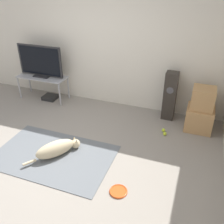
{
  "coord_description": "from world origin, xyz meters",
  "views": [
    {
      "loc": [
        1.95,
        -2.67,
        2.64
      ],
      "look_at": [
        0.63,
        0.91,
        0.45
      ],
      "focal_mm": 40.0,
      "sensor_mm": 36.0,
      "label": 1
    }
  ],
  "objects_px": {
    "cardboard_box_lower": "(199,118)",
    "cardboard_box_upper": "(203,98)",
    "dog": "(57,148)",
    "floor_speaker": "(170,96)",
    "tennis_ball_near_speaker": "(165,134)",
    "tv": "(40,62)",
    "frisbee": "(118,191)",
    "tv_stand": "(43,79)",
    "game_console": "(50,97)",
    "tennis_ball_by_boxes": "(163,130)"
  },
  "relations": [
    {
      "from": "tv",
      "to": "tennis_ball_near_speaker",
      "type": "xyz_separation_m",
      "value": [
        2.91,
        -0.55,
        -0.85
      ]
    },
    {
      "from": "frisbee",
      "to": "tv",
      "type": "height_order",
      "value": "tv"
    },
    {
      "from": "cardboard_box_lower",
      "to": "cardboard_box_upper",
      "type": "xyz_separation_m",
      "value": [
        -0.0,
        0.01,
        0.42
      ]
    },
    {
      "from": "tv",
      "to": "tennis_ball_near_speaker",
      "type": "height_order",
      "value": "tv"
    },
    {
      "from": "cardboard_box_lower",
      "to": "cardboard_box_upper",
      "type": "relative_size",
      "value": 1.23
    },
    {
      "from": "tv",
      "to": "tv_stand",
      "type": "bearing_deg",
      "value": -90.0
    },
    {
      "from": "tv_stand",
      "to": "game_console",
      "type": "bearing_deg",
      "value": -1.82
    },
    {
      "from": "tv_stand",
      "to": "tennis_ball_by_boxes",
      "type": "height_order",
      "value": "tv_stand"
    },
    {
      "from": "frisbee",
      "to": "floor_speaker",
      "type": "distance_m",
      "value": 2.29
    },
    {
      "from": "frisbee",
      "to": "tennis_ball_by_boxes",
      "type": "distance_m",
      "value": 1.7
    },
    {
      "from": "tennis_ball_near_speaker",
      "to": "tv_stand",
      "type": "bearing_deg",
      "value": 169.28
    },
    {
      "from": "floor_speaker",
      "to": "cardboard_box_lower",
      "type": "bearing_deg",
      "value": -19.67
    },
    {
      "from": "tv",
      "to": "tennis_ball_by_boxes",
      "type": "bearing_deg",
      "value": -8.81
    },
    {
      "from": "tennis_ball_near_speaker",
      "to": "floor_speaker",
      "type": "bearing_deg",
      "value": 95.26
    },
    {
      "from": "tennis_ball_near_speaker",
      "to": "game_console",
      "type": "relative_size",
      "value": 0.21
    },
    {
      "from": "floor_speaker",
      "to": "tennis_ball_near_speaker",
      "type": "height_order",
      "value": "floor_speaker"
    },
    {
      "from": "cardboard_box_lower",
      "to": "cardboard_box_upper",
      "type": "bearing_deg",
      "value": 97.44
    },
    {
      "from": "cardboard_box_lower",
      "to": "tv_stand",
      "type": "height_order",
      "value": "tv_stand"
    },
    {
      "from": "frisbee",
      "to": "floor_speaker",
      "type": "height_order",
      "value": "floor_speaker"
    },
    {
      "from": "cardboard_box_lower",
      "to": "tennis_ball_by_boxes",
      "type": "height_order",
      "value": "cardboard_box_lower"
    },
    {
      "from": "cardboard_box_lower",
      "to": "tennis_ball_near_speaker",
      "type": "xyz_separation_m",
      "value": [
        -0.54,
        -0.44,
        -0.19
      ]
    },
    {
      "from": "cardboard_box_upper",
      "to": "tennis_ball_by_boxes",
      "type": "xyz_separation_m",
      "value": [
        -0.59,
        -0.34,
        -0.6
      ]
    },
    {
      "from": "frisbee",
      "to": "tennis_ball_by_boxes",
      "type": "height_order",
      "value": "tennis_ball_by_boxes"
    },
    {
      "from": "dog",
      "to": "frisbee",
      "type": "relative_size",
      "value": 3.28
    },
    {
      "from": "cardboard_box_lower",
      "to": "tv_stand",
      "type": "relative_size",
      "value": 0.43
    },
    {
      "from": "tennis_ball_by_boxes",
      "to": "game_console",
      "type": "relative_size",
      "value": 0.21
    },
    {
      "from": "tennis_ball_near_speaker",
      "to": "tv",
      "type": "bearing_deg",
      "value": 169.22
    },
    {
      "from": "tennis_ball_near_speaker",
      "to": "game_console",
      "type": "xyz_separation_m",
      "value": [
        -2.77,
        0.55,
        0.01
      ]
    },
    {
      "from": "tv",
      "to": "game_console",
      "type": "bearing_deg",
      "value": -2.96
    },
    {
      "from": "cardboard_box_lower",
      "to": "tv",
      "type": "relative_size",
      "value": 0.46
    },
    {
      "from": "tv_stand",
      "to": "tennis_ball_near_speaker",
      "type": "height_order",
      "value": "tv_stand"
    },
    {
      "from": "tv",
      "to": "game_console",
      "type": "height_order",
      "value": "tv"
    },
    {
      "from": "floor_speaker",
      "to": "tennis_ball_near_speaker",
      "type": "relative_size",
      "value": 14.73
    },
    {
      "from": "game_console",
      "to": "floor_speaker",
      "type": "bearing_deg",
      "value": 2.38
    },
    {
      "from": "dog",
      "to": "cardboard_box_lower",
      "type": "bearing_deg",
      "value": 37.64
    },
    {
      "from": "frisbee",
      "to": "tv_stand",
      "type": "bearing_deg",
      "value": 140.36
    },
    {
      "from": "tv_stand",
      "to": "tv",
      "type": "relative_size",
      "value": 1.06
    },
    {
      "from": "tv",
      "to": "game_console",
      "type": "distance_m",
      "value": 0.86
    },
    {
      "from": "cardboard_box_upper",
      "to": "game_console",
      "type": "distance_m",
      "value": 3.37
    },
    {
      "from": "cardboard_box_upper",
      "to": "tv",
      "type": "bearing_deg",
      "value": 178.33
    },
    {
      "from": "dog",
      "to": "floor_speaker",
      "type": "xyz_separation_m",
      "value": [
        1.49,
        1.83,
        0.35
      ]
    },
    {
      "from": "frisbee",
      "to": "tennis_ball_near_speaker",
      "type": "bearing_deg",
      "value": 77.01
    },
    {
      "from": "dog",
      "to": "game_console",
      "type": "xyz_separation_m",
      "value": [
        -1.22,
        1.72,
        -0.09
      ]
    },
    {
      "from": "frisbee",
      "to": "tv",
      "type": "relative_size",
      "value": 0.23
    },
    {
      "from": "tv_stand",
      "to": "frisbee",
      "type": "bearing_deg",
      "value": -39.64
    },
    {
      "from": "dog",
      "to": "cardboard_box_lower",
      "type": "relative_size",
      "value": 1.68
    },
    {
      "from": "frisbee",
      "to": "cardboard_box_lower",
      "type": "bearing_deg",
      "value": 65.72
    },
    {
      "from": "dog",
      "to": "tennis_ball_near_speaker",
      "type": "relative_size",
      "value": 12.34
    },
    {
      "from": "frisbee",
      "to": "cardboard_box_upper",
      "type": "relative_size",
      "value": 0.63
    },
    {
      "from": "cardboard_box_lower",
      "to": "tennis_ball_near_speaker",
      "type": "relative_size",
      "value": 7.35
    }
  ]
}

